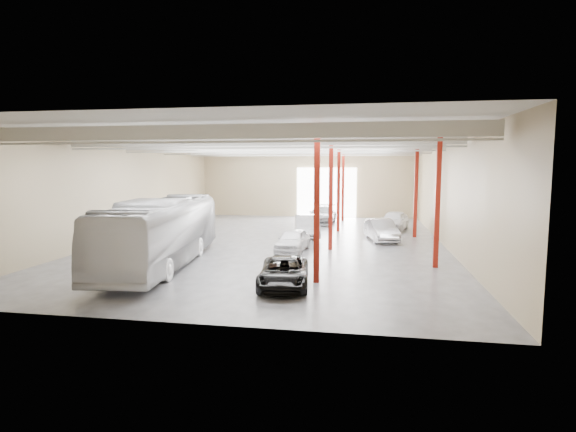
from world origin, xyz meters
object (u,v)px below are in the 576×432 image
(car_row_c, at_px, (322,215))
(car_right_far, at_px, (394,221))
(car_row_b, at_px, (307,226))
(car_row_a, at_px, (293,240))
(coach_bus, at_px, (162,232))
(car_right_near, at_px, (381,230))
(black_sedan, at_px, (284,273))

(car_row_c, relative_size, car_right_far, 1.18)
(car_row_c, bearing_deg, car_row_b, -91.31)
(car_row_a, bearing_deg, coach_bus, -137.44)
(car_row_b, relative_size, car_right_near, 1.05)
(car_row_a, relative_size, car_right_far, 0.87)
(car_row_c, distance_m, car_right_far, 7.09)
(coach_bus, distance_m, car_right_far, 19.76)
(black_sedan, distance_m, car_row_c, 21.76)
(coach_bus, bearing_deg, black_sedan, -30.73)
(car_row_a, xyz_separation_m, car_right_far, (6.60, 10.20, 0.10))
(car_row_a, height_order, car_right_near, car_right_near)
(car_row_b, height_order, car_row_c, car_row_c)
(car_row_c, relative_size, car_right_near, 1.21)
(car_right_near, distance_m, car_right_far, 5.33)
(coach_bus, relative_size, car_row_b, 2.66)
(car_right_near, bearing_deg, coach_bus, -151.65)
(coach_bus, relative_size, car_right_near, 2.79)
(black_sedan, relative_size, car_row_b, 0.94)
(coach_bus, height_order, car_right_far, coach_bus)
(coach_bus, xyz_separation_m, car_right_near, (11.58, 9.87, -1.01))
(car_row_a, xyz_separation_m, car_row_c, (0.48, 13.78, 0.11))
(coach_bus, relative_size, car_right_far, 2.74)
(car_right_near, xyz_separation_m, car_right_far, (1.17, 5.20, 0.04))
(car_row_a, relative_size, car_row_c, 0.74)
(car_row_c, bearing_deg, car_right_near, -59.03)
(coach_bus, xyz_separation_m, car_right_far, (12.74, 15.07, -0.97))
(car_row_a, distance_m, car_right_near, 7.39)
(black_sedan, relative_size, car_right_far, 0.97)
(coach_bus, relative_size, car_row_c, 2.31)
(car_right_near, bearing_deg, car_row_c, 107.34)
(black_sedan, relative_size, car_row_c, 0.82)
(car_row_c, height_order, car_right_near, car_row_c)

